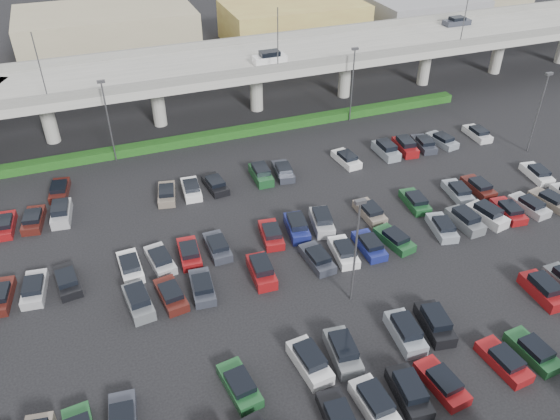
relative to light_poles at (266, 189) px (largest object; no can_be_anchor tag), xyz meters
The scene contains 6 objects.
ground 7.74m from the light_poles, 25.87° to the right, with size 280.00×280.00×0.00m, color black.
overpass 30.27m from the light_poles, 82.64° to the left, with size 150.00×13.00×15.80m.
hedge 24.05m from the light_poles, 79.83° to the left, with size 66.00×1.60×1.10m, color #123C11.
parked_cars 8.86m from the light_poles, 61.87° to the right, with size 62.87×41.66×1.67m.
light_poles is the anchor object (origin of this frame).
distant_buildings 62.10m from the light_poles, 74.58° to the left, with size 138.00×24.00×9.00m.
Camera 1 is at (-17.90, -37.98, 33.23)m, focal length 35.00 mm.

